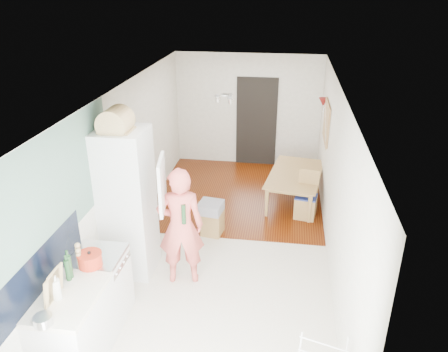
% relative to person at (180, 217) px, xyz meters
% --- Properties ---
extents(room_shell, '(3.20, 7.00, 2.50)m').
position_rel_person_xyz_m(room_shell, '(0.48, 0.94, 0.23)').
color(room_shell, silver).
rests_on(room_shell, ground).
extents(floor, '(3.20, 7.00, 0.01)m').
position_rel_person_xyz_m(floor, '(0.48, 0.94, -1.02)').
color(floor, beige).
rests_on(floor, ground).
extents(wood_floor_overlay, '(3.20, 3.30, 0.01)m').
position_rel_person_xyz_m(wood_floor_overlay, '(0.48, 2.79, -1.01)').
color(wood_floor_overlay, '#5E2807').
rests_on(wood_floor_overlay, room_shell).
extents(sage_wall_panel, '(0.02, 3.00, 1.30)m').
position_rel_person_xyz_m(sage_wall_panel, '(-1.11, -1.06, 0.83)').
color(sage_wall_panel, slate).
rests_on(sage_wall_panel, room_shell).
extents(tile_splashback, '(0.02, 1.90, 0.50)m').
position_rel_person_xyz_m(tile_splashback, '(-1.10, -1.61, 0.13)').
color(tile_splashback, black).
rests_on(tile_splashback, room_shell).
extents(doorway_recess, '(0.90, 0.04, 2.00)m').
position_rel_person_xyz_m(doorway_recess, '(0.68, 4.42, -0.02)').
color(doorway_recess, black).
rests_on(doorway_recess, room_shell).
extents(base_cabinet, '(0.60, 0.90, 0.86)m').
position_rel_person_xyz_m(base_cabinet, '(-0.82, -1.61, -0.59)').
color(base_cabinet, silver).
rests_on(base_cabinet, room_shell).
extents(worktop, '(0.62, 0.92, 0.06)m').
position_rel_person_xyz_m(worktop, '(-0.82, -1.61, -0.13)').
color(worktop, silver).
rests_on(worktop, room_shell).
extents(range_cooker, '(0.60, 0.60, 0.88)m').
position_rel_person_xyz_m(range_cooker, '(-0.82, -0.86, -0.58)').
color(range_cooker, silver).
rests_on(range_cooker, room_shell).
extents(cooker_top, '(0.60, 0.60, 0.04)m').
position_rel_person_xyz_m(cooker_top, '(-0.82, -0.86, -0.12)').
color(cooker_top, silver).
rests_on(cooker_top, room_shell).
extents(fridge_housing, '(0.66, 0.66, 2.15)m').
position_rel_person_xyz_m(fridge_housing, '(-0.79, 0.16, 0.06)').
color(fridge_housing, silver).
rests_on(fridge_housing, room_shell).
extents(fridge_door, '(0.14, 0.56, 0.70)m').
position_rel_person_xyz_m(fridge_door, '(-0.18, -0.14, 0.53)').
color(fridge_door, silver).
rests_on(fridge_door, room_shell).
extents(fridge_interior, '(0.02, 0.52, 0.66)m').
position_rel_person_xyz_m(fridge_interior, '(-0.48, 0.16, 0.53)').
color(fridge_interior, white).
rests_on(fridge_interior, room_shell).
extents(pinboard, '(0.03, 0.90, 0.70)m').
position_rel_person_xyz_m(pinboard, '(2.06, 2.84, 0.53)').
color(pinboard, tan).
rests_on(pinboard, room_shell).
extents(pinboard_frame, '(0.00, 0.94, 0.74)m').
position_rel_person_xyz_m(pinboard_frame, '(2.05, 2.84, 0.53)').
color(pinboard_frame, olive).
rests_on(pinboard_frame, room_shell).
extents(wall_sconce, '(0.18, 0.18, 0.16)m').
position_rel_person_xyz_m(wall_sconce, '(2.02, 3.49, 0.73)').
color(wall_sconce, maroon).
rests_on(wall_sconce, room_shell).
extents(person, '(0.83, 0.63, 2.04)m').
position_rel_person_xyz_m(person, '(0.00, 0.00, 0.00)').
color(person, '#D95A52').
rests_on(person, floor).
extents(dining_table, '(0.99, 1.52, 0.50)m').
position_rel_person_xyz_m(dining_table, '(1.60, 2.65, -0.77)').
color(dining_table, olive).
rests_on(dining_table, floor).
extents(dining_chair, '(0.42, 0.42, 0.86)m').
position_rel_person_xyz_m(dining_chair, '(1.76, 2.06, -0.59)').
color(dining_chair, olive).
rests_on(dining_chair, floor).
extents(stool, '(0.37, 0.37, 0.42)m').
position_rel_person_xyz_m(stool, '(0.21, 1.27, -0.81)').
color(stool, olive).
rests_on(stool, floor).
extents(grey_drape, '(0.43, 0.43, 0.17)m').
position_rel_person_xyz_m(grey_drape, '(0.19, 1.24, -0.51)').
color(grey_drape, gray).
rests_on(grey_drape, stool).
extents(bread_bin, '(0.43, 0.41, 0.22)m').
position_rel_person_xyz_m(bread_bin, '(-0.81, 0.11, 1.24)').
color(bread_bin, tan).
rests_on(bread_bin, fridge_housing).
extents(red_casserole, '(0.29, 0.29, 0.16)m').
position_rel_person_xyz_m(red_casserole, '(-0.79, -1.08, -0.02)').
color(red_casserole, red).
rests_on(red_casserole, cooker_top).
extents(steel_pan, '(0.21, 0.21, 0.09)m').
position_rel_person_xyz_m(steel_pan, '(-0.85, -2.02, -0.05)').
color(steel_pan, silver).
rests_on(steel_pan, worktop).
extents(held_bottle, '(0.06, 0.06, 0.28)m').
position_rel_person_xyz_m(held_bottle, '(0.08, -0.12, 0.11)').
color(held_bottle, '#1B3F1E').
rests_on(held_bottle, person).
extents(bottle_a, '(0.07, 0.07, 0.28)m').
position_rel_person_xyz_m(bottle_a, '(-0.92, -1.31, 0.04)').
color(bottle_a, '#1B3F1E').
rests_on(bottle_a, worktop).
extents(bottle_b, '(0.06, 0.06, 0.25)m').
position_rel_person_xyz_m(bottle_b, '(-0.92, -1.36, 0.03)').
color(bottle_b, '#1B3F1E').
rests_on(bottle_b, worktop).
extents(bottle_c, '(0.11, 0.11, 0.23)m').
position_rel_person_xyz_m(bottle_c, '(-0.89, -1.67, 0.02)').
color(bottle_c, silver).
rests_on(bottle_c, worktop).
extents(pepper_mill_front, '(0.07, 0.07, 0.23)m').
position_rel_person_xyz_m(pepper_mill_front, '(-0.92, -1.08, 0.01)').
color(pepper_mill_front, tan).
rests_on(pepper_mill_front, worktop).
extents(pepper_mill_back, '(0.06, 0.06, 0.20)m').
position_rel_person_xyz_m(pepper_mill_back, '(-0.90, -1.13, -0.00)').
color(pepper_mill_back, tan).
rests_on(pepper_mill_back, worktop).
extents(chopping_boards, '(0.11, 0.26, 0.35)m').
position_rel_person_xyz_m(chopping_boards, '(-0.90, -1.68, 0.08)').
color(chopping_boards, tan).
rests_on(chopping_boards, worktop).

